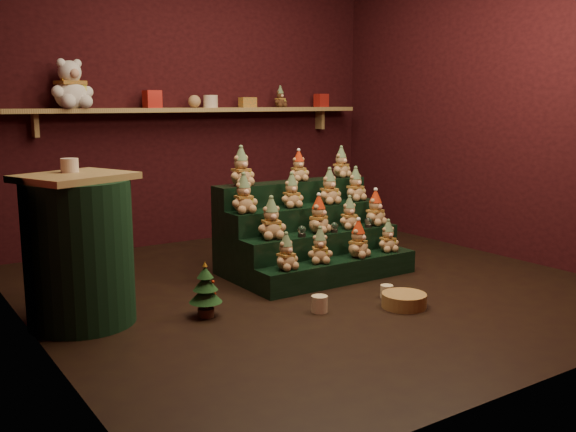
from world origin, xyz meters
TOP-DOWN VIEW (x-y plane):
  - ground at (0.00, 0.00)m, footprint 4.00×4.00m
  - back_wall at (0.00, 2.05)m, footprint 4.00×0.10m
  - left_wall at (-2.05, 0.00)m, footprint 0.10×4.00m
  - right_wall at (2.05, 0.00)m, footprint 0.10×4.00m
  - back_shelf at (0.00, 1.87)m, footprint 3.60×0.26m
  - riser_tier_front at (0.23, -0.03)m, footprint 1.40×0.22m
  - riser_tier_midfront at (0.23, 0.19)m, footprint 1.40×0.22m
  - riser_tier_midback at (0.23, 0.41)m, footprint 1.40×0.22m
  - riser_tier_back at (0.23, 0.63)m, footprint 1.40×0.22m
  - teddy_0 at (-0.27, -0.04)m, footprint 0.21×0.19m
  - teddy_1 at (0.05, -0.02)m, footprint 0.25×0.24m
  - teddy_2 at (0.41, -0.04)m, footprint 0.26×0.25m
  - teddy_3 at (0.73, -0.03)m, footprint 0.20×0.19m
  - teddy_4 at (-0.24, 0.20)m, footprint 0.26×0.24m
  - teddy_5 at (0.19, 0.18)m, footprint 0.27×0.26m
  - teddy_6 at (0.50, 0.18)m, footprint 0.21×0.20m
  - teddy_7 at (0.78, 0.18)m, footprint 0.24×0.23m
  - teddy_8 at (-0.36, 0.41)m, footprint 0.23×0.21m
  - teddy_9 at (0.09, 0.42)m, footprint 0.21×0.20m
  - teddy_10 at (0.46, 0.40)m, footprint 0.21×0.19m
  - teddy_11 at (0.75, 0.42)m, footprint 0.21×0.20m
  - teddy_12 at (-0.26, 0.61)m, footprint 0.23×0.21m
  - teddy_13 at (0.29, 0.61)m, footprint 0.20×0.19m
  - teddy_14 at (0.76, 0.63)m, footprint 0.22×0.20m
  - snow_globe_a at (-0.01, 0.13)m, footprint 0.06×0.06m
  - snow_globe_b at (0.30, 0.13)m, footprint 0.06×0.06m
  - snow_globe_c at (0.66, 0.13)m, footprint 0.06×0.06m
  - side_table at (-1.69, 0.14)m, footprint 0.76×0.70m
  - table_ornament at (-1.69, 0.24)m, footprint 0.11×0.11m
  - mini_christmas_tree at (-0.99, -0.18)m, footprint 0.22×0.22m
  - mug_left at (-0.32, -0.52)m, footprint 0.11×0.11m
  - mug_right at (0.27, -0.53)m, footprint 0.09×0.09m
  - wicker_basket at (0.22, -0.76)m, footprint 0.33×0.33m
  - white_bear at (-1.21, 1.84)m, footprint 0.43×0.40m
  - brown_bear at (0.91, 1.84)m, footprint 0.16×0.14m
  - gift_tin_red_a at (-0.48, 1.85)m, footprint 0.14×0.14m
  - gift_tin_cream at (0.11, 1.85)m, footprint 0.14×0.14m
  - gift_tin_red_b at (1.45, 1.85)m, footprint 0.12×0.12m
  - shelf_plush_ball at (-0.06, 1.85)m, footprint 0.12×0.12m
  - scarf_gift_box at (0.53, 1.85)m, footprint 0.16×0.10m

SIDE VIEW (x-z plane):
  - ground at x=0.00m, z-range 0.00..0.00m
  - mug_right at x=0.27m, z-range 0.00..0.09m
  - wicker_basket at x=0.22m, z-range 0.00..0.09m
  - mug_left at x=-0.32m, z-range 0.00..0.11m
  - riser_tier_front at x=0.23m, z-range 0.00..0.18m
  - mini_christmas_tree at x=-0.99m, z-range -0.01..0.36m
  - riser_tier_midfront at x=0.23m, z-range 0.00..0.36m
  - riser_tier_midback at x=0.23m, z-range 0.00..0.54m
  - teddy_3 at x=0.73m, z-range 0.18..0.43m
  - teddy_0 at x=-0.27m, z-range 0.18..0.44m
  - teddy_1 at x=0.05m, z-range 0.18..0.45m
  - teddy_2 at x=0.41m, z-range 0.18..0.47m
  - riser_tier_back at x=0.23m, z-range 0.00..0.72m
  - snow_globe_b at x=0.30m, z-range 0.36..0.44m
  - snow_globe_c at x=0.66m, z-range 0.36..0.44m
  - snow_globe_a at x=-0.01m, z-range 0.36..0.45m
  - side_table at x=-1.69m, z-range -0.01..0.94m
  - teddy_6 at x=0.50m, z-range 0.36..0.62m
  - teddy_7 at x=0.78m, z-range 0.36..0.65m
  - teddy_5 at x=0.19m, z-range 0.36..0.65m
  - teddy_4 at x=-0.24m, z-range 0.36..0.67m
  - teddy_9 at x=0.09m, z-range 0.54..0.81m
  - teddy_11 at x=0.75m, z-range 0.54..0.82m
  - teddy_10 at x=0.46m, z-range 0.54..0.83m
  - teddy_8 at x=-0.36m, z-range 0.54..0.83m
  - teddy_13 at x=0.29m, z-range 0.72..0.97m
  - teddy_14 at x=0.76m, z-range 0.72..0.98m
  - teddy_12 at x=-0.26m, z-range 0.72..1.02m
  - table_ornament at x=-1.69m, z-range 0.95..1.03m
  - back_shelf at x=0.00m, z-range 1.17..1.41m
  - scarf_gift_box at x=0.53m, z-range 1.32..1.42m
  - gift_tin_cream at x=0.11m, z-range 1.32..1.44m
  - shelf_plush_ball at x=-0.06m, z-range 1.32..1.44m
  - gift_tin_red_b at x=1.45m, z-range 1.32..1.46m
  - back_wall at x=0.00m, z-range 0.00..2.80m
  - left_wall at x=-2.05m, z-range 0.00..2.80m
  - right_wall at x=2.05m, z-range 0.00..2.80m
  - gift_tin_red_a at x=-0.48m, z-range 1.32..1.48m
  - brown_bear at x=0.91m, z-range 1.32..1.53m
  - white_bear at x=-1.21m, z-range 1.32..1.84m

